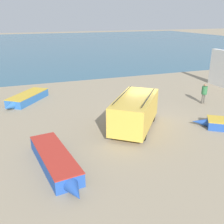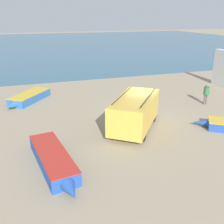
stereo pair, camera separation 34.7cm
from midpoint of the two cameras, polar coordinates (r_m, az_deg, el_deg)
name	(u,v)px [view 2 (the right image)]	position (r m, az deg, el deg)	size (l,w,h in m)	color
ground_plane	(142,117)	(18.35, 7.09, -1.09)	(200.00, 200.00, 0.00)	gray
sea_water	(52,44)	(68.06, -12.75, 14.27)	(120.00, 80.00, 0.01)	#33607A
parked_van	(135,111)	(16.13, 5.64, 0.14)	(4.61, 5.10, 2.14)	gold
fishing_rowboat_1	(29,98)	(22.45, -17.27, 3.02)	(3.77, 4.44, 0.64)	#2D66AD
fishing_rowboat_2	(54,161)	(12.57, -11.73, -10.34)	(1.88, 5.54, 0.68)	#234CA3
fisherman_0	(142,95)	(19.92, 7.05, 3.62)	(0.43, 0.43, 1.63)	navy
fisherman_1	(206,92)	(21.90, 20.28, 4.02)	(0.43, 0.43, 1.63)	#5B564C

